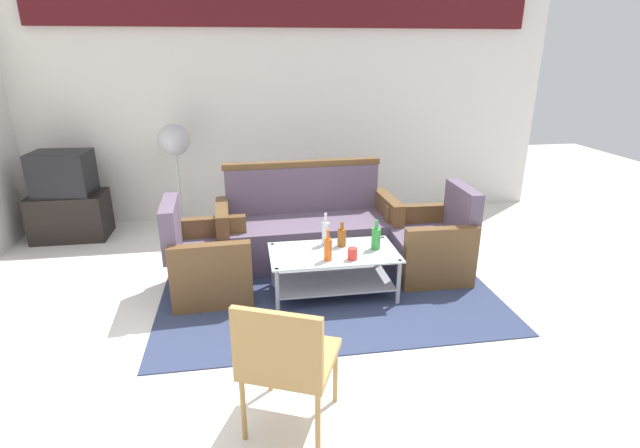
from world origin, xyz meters
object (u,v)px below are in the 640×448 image
object	(u,v)px
tv_stand	(71,216)
wicker_chair	(285,357)
cup	(352,254)
television	(63,173)
bottle_clear	(326,233)
armchair_left	(207,263)
bottle_orange	(328,249)
bottle_brown	(342,237)
pedestal_fan	(175,146)
armchair_right	(431,245)
couch	(307,229)
coffee_table	(333,266)
bottle_green	(376,238)

from	to	relation	value
tv_stand	wicker_chair	xyz separation A→B (m)	(2.16, -3.39, 0.23)
cup	television	bearing A→B (deg)	144.57
television	wicker_chair	xyz separation A→B (m)	(2.16, -3.39, -0.27)
bottle_clear	tv_stand	size ratio (longest dim) A/B	0.37
armchair_left	wicker_chair	bearing A→B (deg)	13.99
cup	tv_stand	bearing A→B (deg)	144.60
cup	wicker_chair	size ratio (longest dim) A/B	0.12
bottle_orange	cup	bearing A→B (deg)	-5.08
bottle_brown	bottle_orange	world-z (taller)	bottle_orange
bottle_brown	cup	distance (m)	0.30
cup	bottle_orange	bearing A→B (deg)	174.92
pedestal_fan	television	bearing A→B (deg)	-177.78
bottle_brown	tv_stand	xyz separation A→B (m)	(-2.81, 1.72, -0.24)
armchair_right	television	bearing A→B (deg)	68.75
couch	bottle_clear	world-z (taller)	couch
armchair_right	bottle_brown	bearing A→B (deg)	101.62
bottle_brown	wicker_chair	xyz separation A→B (m)	(-0.65, -1.67, -0.00)
coffee_table	tv_stand	world-z (taller)	tv_stand
bottle_green	bottle_brown	bearing A→B (deg)	158.52
armchair_right	bottle_green	xyz separation A→B (m)	(-0.63, -0.27, 0.22)
armchair_left	bottle_brown	bearing A→B (deg)	82.38
cup	tv_stand	distance (m)	3.49
wicker_chair	tv_stand	bearing A→B (deg)	145.96
bottle_clear	armchair_left	bearing A→B (deg)	177.59
bottle_green	wicker_chair	xyz separation A→B (m)	(-0.93, -1.56, -0.02)
couch	bottle_brown	distance (m)	0.77
armchair_right	pedestal_fan	bearing A→B (deg)	58.70
bottle_brown	bottle_orange	size ratio (longest dim) A/B	0.84
bottle_orange	tv_stand	xyz separation A→B (m)	(-2.64, 2.00, -0.25)
coffee_table	armchair_right	bearing A→B (deg)	15.57
armchair_right	cup	world-z (taller)	armchair_right
bottle_brown	wicker_chair	distance (m)	1.79
couch	bottle_green	size ratio (longest dim) A/B	6.90
couch	armchair_right	distance (m)	1.25
couch	cup	bearing A→B (deg)	101.55
couch	bottle_brown	size ratio (longest dim) A/B	8.08
coffee_table	bottle_clear	distance (m)	0.31
armchair_right	bottle_orange	world-z (taller)	armchair_right
coffee_table	armchair_left	bearing A→B (deg)	168.55
cup	tv_stand	size ratio (longest dim) A/B	0.12
bottle_brown	bottle_orange	xyz separation A→B (m)	(-0.17, -0.28, 0.02)
bottle_clear	tv_stand	distance (m)	3.16
couch	pedestal_fan	size ratio (longest dim) A/B	1.44
bottle_clear	television	bearing A→B (deg)	148.10
armchair_left	wicker_chair	distance (m)	1.86
couch	tv_stand	size ratio (longest dim) A/B	2.28
armchair_left	bottle_orange	bearing A→B (deg)	66.59
couch	bottle_orange	distance (m)	1.02
bottle_green	wicker_chair	size ratio (longest dim) A/B	0.31
bottle_orange	cup	world-z (taller)	bottle_orange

